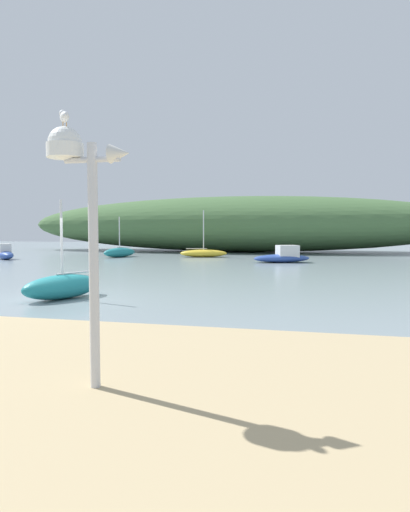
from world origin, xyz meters
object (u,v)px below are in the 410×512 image
(mast_structure, at_px, (78,179))
(sailboat_off_point, at_px, (204,253))
(motorboat_outer_mooring, at_px, (283,256))
(motorboat_near_shore, at_px, (5,254))
(sailboat_mid_channel, at_px, (120,252))
(sailboat_far_right, at_px, (63,286))
(seagull_on_radar, at_px, (64,116))

(mast_structure, xyz_separation_m, sailboat_off_point, (-5.14, 28.50, -2.43))
(motorboat_outer_mooring, relative_size, motorboat_near_shore, 1.49)
(mast_structure, bearing_deg, motorboat_near_shore, 129.34)
(sailboat_off_point, bearing_deg, motorboat_near_shore, -157.00)
(motorboat_near_shore, distance_m, sailboat_mid_channel, 8.25)
(sailboat_off_point, height_order, sailboat_far_right, sailboat_off_point)
(motorboat_outer_mooring, bearing_deg, seagull_on_radar, -93.43)
(motorboat_outer_mooring, distance_m, motorboat_near_shore, 19.98)
(seagull_on_radar, relative_size, sailboat_mid_channel, 0.08)
(seagull_on_radar, height_order, motorboat_outer_mooring, seagull_on_radar)
(seagull_on_radar, distance_m, sailboat_far_right, 9.05)
(seagull_on_radar, relative_size, motorboat_near_shore, 0.10)
(motorboat_outer_mooring, relative_size, sailboat_mid_channel, 1.23)
(mast_structure, xyz_separation_m, seagull_on_radar, (-0.17, 0.01, 0.76))
(sailboat_far_right, distance_m, sailboat_mid_channel, 20.91)
(sailboat_off_point, bearing_deg, sailboat_mid_channel, -166.62)
(mast_structure, height_order, sailboat_far_right, mast_structure)
(seagull_on_radar, bearing_deg, sailboat_far_right, 121.68)
(sailboat_off_point, bearing_deg, seagull_on_radar, -80.11)
(motorboat_outer_mooring, distance_m, sailboat_off_point, 7.73)
(motorboat_near_shore, height_order, sailboat_mid_channel, sailboat_mid_channel)
(motorboat_outer_mooring, xyz_separation_m, sailboat_off_point, (-6.41, 4.32, -0.09))
(sailboat_far_right, bearing_deg, motorboat_outer_mooring, 70.77)
(mast_structure, xyz_separation_m, sailboat_far_right, (-4.63, 7.24, -2.35))
(sailboat_far_right, relative_size, sailboat_mid_channel, 0.94)
(mast_structure, height_order, seagull_on_radar, seagull_on_radar)
(mast_structure, bearing_deg, sailboat_off_point, 100.22)
(mast_structure, xyz_separation_m, sailboat_mid_channel, (-11.56, 26.97, -2.36))
(mast_structure, relative_size, motorboat_near_shore, 1.18)
(seagull_on_radar, xyz_separation_m, motorboat_outer_mooring, (1.45, 24.17, -3.09))
(sailboat_off_point, height_order, sailboat_mid_channel, sailboat_off_point)
(seagull_on_radar, bearing_deg, sailboat_off_point, 99.89)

